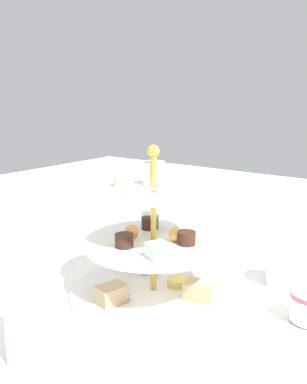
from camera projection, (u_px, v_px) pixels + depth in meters
The scene contains 5 objects.
ground_plane at pixel (154, 294), 0.74m from camera, with size 2.40×2.40×0.00m, color white.
tiered_serving_stand at pixel (154, 252), 0.72m from camera, with size 0.29×0.29×0.26m.
water_glass_tall_right at pixel (31, 314), 0.54m from camera, with size 0.07×0.07×0.13m, color silver.
water_glass_short_left at pixel (285, 268), 0.77m from camera, with size 0.06×0.06×0.07m, color silver.
butter_knife_left at pixel (34, 260), 0.89m from camera, with size 0.17×0.01×0.00m, color silver.
Camera 1 is at (-0.54, -0.40, 0.34)m, focal length 39.37 mm.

